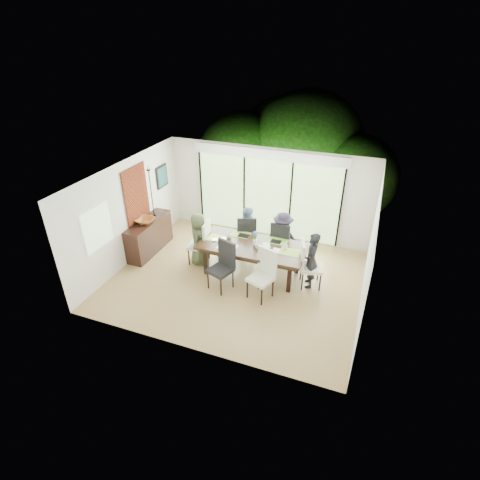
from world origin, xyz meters
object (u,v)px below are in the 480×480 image
(table_top, at_px, (252,246))
(person_left_end, at_px, (199,239))
(person_right_end, at_px, (311,260))
(person_far_right, at_px, (282,238))
(chair_far_left, at_px, (247,234))
(cup_c, at_px, (285,247))
(chair_near_left, at_px, (220,267))
(cup_b, at_px, (257,246))
(cup_a, at_px, (228,236))
(chair_right_end, at_px, (312,264))
(sideboard, at_px, (149,236))
(chair_near_right, at_px, (261,276))
(person_far_left, at_px, (247,231))
(bowl, at_px, (145,221))
(chair_far_right, at_px, (282,241))
(laptop, at_px, (219,240))
(chair_left_end, at_px, (198,242))
(vase, at_px, (255,242))

(table_top, height_order, person_left_end, person_left_end)
(person_right_end, xyz_separation_m, person_far_right, (-0.93, 0.83, 0.00))
(chair_far_left, xyz_separation_m, cup_c, (1.25, -0.75, 0.28))
(chair_near_left, height_order, cup_b, chair_near_left)
(person_right_end, bearing_deg, cup_a, -108.29)
(cup_b, xyz_separation_m, cup_c, (0.65, 0.20, 0.00))
(chair_right_end, relative_size, sideboard, 0.73)
(cup_c, bearing_deg, chair_right_end, -8.13)
(chair_near_right, height_order, person_far_left, person_far_left)
(person_far_right, bearing_deg, chair_far_left, -10.40)
(person_right_end, height_order, bowl, person_right_end)
(chair_right_end, distance_m, chair_near_right, 1.33)
(table_top, relative_size, chair_near_left, 2.18)
(cup_b, relative_size, bowl, 0.22)
(cup_a, relative_size, cup_b, 1.24)
(chair_near_right, xyz_separation_m, sideboard, (-3.53, 0.90, -0.14))
(chair_far_right, distance_m, person_left_end, 2.20)
(person_left_end, bearing_deg, chair_far_right, -77.71)
(chair_far_left, xyz_separation_m, cup_b, (0.60, -0.95, 0.27))
(chair_near_right, relative_size, laptop, 3.33)
(chair_near_left, xyz_separation_m, person_far_right, (1.05, 1.70, 0.11))
(cup_a, bearing_deg, cup_b, -16.39)
(chair_near_left, relative_size, person_far_left, 0.85)
(chair_right_end, relative_size, chair_far_left, 1.00)
(chair_near_left, bearing_deg, cup_b, 69.78)
(cup_c, bearing_deg, person_far_left, 149.72)
(person_right_end, bearing_deg, bowl, -103.45)
(chair_left_end, bearing_deg, chair_right_end, 82.69)
(cup_a, bearing_deg, table_top, -12.09)
(person_right_end, xyz_separation_m, sideboard, (-4.51, 0.03, -0.24))
(chair_left_end, bearing_deg, sideboard, -98.38)
(chair_left_end, distance_m, bowl, 1.58)
(person_right_end, bearing_deg, vase, -106.36)
(laptop, xyz_separation_m, sideboard, (-2.18, 0.13, -0.37))
(person_far_right, relative_size, cup_c, 10.40)
(chair_near_right, relative_size, person_far_right, 0.85)
(chair_left_end, xyz_separation_m, chair_far_left, (1.05, 0.85, 0.00))
(chair_far_right, xyz_separation_m, cup_a, (-1.25, -0.70, 0.28))
(person_left_end, relative_size, laptop, 3.91)
(laptop, bearing_deg, bowl, 149.80)
(person_left_end, relative_size, person_right_end, 1.00)
(vase, distance_m, cup_c, 0.75)
(person_left_end, relative_size, person_far_left, 1.00)
(chair_near_left, height_order, cup_c, chair_near_left)
(bowl, bearing_deg, vase, 2.26)
(person_left_end, relative_size, cup_c, 10.40)
(chair_near_right, relative_size, person_far_left, 0.85)
(chair_far_right, height_order, cup_c, chair_far_right)
(chair_right_end, relative_size, chair_near_right, 1.00)
(chair_far_right, xyz_separation_m, vase, (-0.50, -0.80, 0.29))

